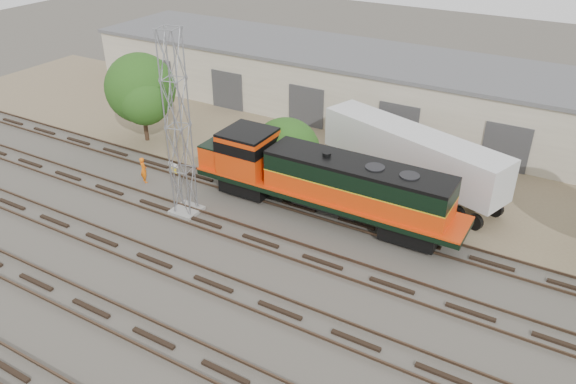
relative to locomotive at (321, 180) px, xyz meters
The scene contains 11 objects.
ground 6.64m from the locomotive, 104.33° to the right, with size 140.00×140.00×0.00m, color #47423A.
dirt_strip 9.43m from the locomotive, 99.66° to the left, with size 80.00×16.00×0.02m, color #726047.
tracks 9.42m from the locomotive, 99.66° to the right, with size 80.00×20.40×0.28m.
warehouse 17.04m from the locomotive, 95.01° to the left, with size 58.40×10.40×5.30m.
locomotive is the anchor object (origin of this frame).
signal_tower 8.93m from the locomotive, 151.55° to the right, with size 1.68×1.68×11.38m.
sign_post 9.85m from the locomotive, 165.68° to the right, with size 0.90×0.18×2.21m.
worker 12.66m from the locomotive, 169.30° to the right, with size 0.67×0.44×1.84m, color orange.
semi_trailer 7.03m from the locomotive, 56.86° to the left, with size 13.49×6.81×4.10m.
tree_west 17.12m from the locomotive, behind, with size 5.60×5.33×6.97m.
tree_mid 4.62m from the locomotive, 146.79° to the left, with size 5.02×4.78×4.78m.
Camera 1 is at (14.79, -20.76, 18.38)m, focal length 35.00 mm.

